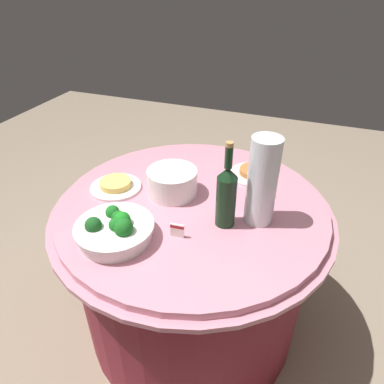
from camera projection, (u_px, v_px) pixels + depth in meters
The scene contains 10 objects.
ground_plane at pixel (192, 317), 1.85m from camera, with size 6.00×6.00×0.00m, color gray.
buffet_table at pixel (192, 266), 1.65m from camera, with size 1.16×1.16×0.74m.
broccoli_bowl at pixel (115, 230), 1.23m from camera, with size 0.28×0.28×0.11m.
plate_stack at pixel (172, 182), 1.47m from camera, with size 0.21×0.21×0.11m.
wine_bottle at pixel (226, 195), 1.26m from camera, with size 0.07×0.07×0.34m.
decorative_fruit_vase at pixel (262, 187), 1.27m from camera, with size 0.11×0.11×0.34m.
serving_tongs at pixel (184, 170), 1.66m from camera, with size 0.10×0.17×0.01m.
food_plate_peanuts at pixel (253, 173), 1.62m from camera, with size 0.22×0.22×0.04m.
food_plate_noodles at pixel (116, 185), 1.52m from camera, with size 0.22×0.22×0.04m.
label_placard_front at pixel (177, 230), 1.25m from camera, with size 0.05×0.01×0.05m.
Camera 1 is at (-0.41, 1.11, 1.57)m, focal length 32.84 mm.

